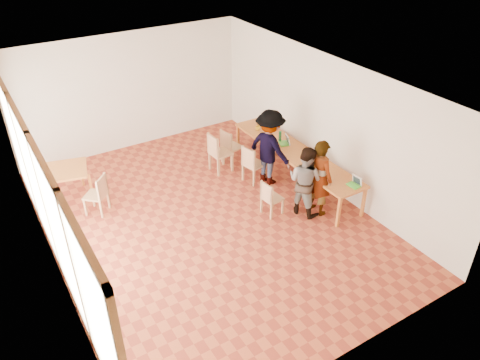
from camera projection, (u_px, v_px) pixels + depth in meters
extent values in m
plane|color=#AC4B29|center=(207.00, 220.00, 9.77)|extent=(8.00, 8.00, 0.00)
cube|color=silver|center=(130.00, 92.00, 11.86)|extent=(6.00, 0.10, 3.00)
cube|color=silver|center=(348.00, 285.00, 6.09)|extent=(6.00, 0.10, 3.00)
cube|color=silver|center=(324.00, 122.00, 10.31)|extent=(0.10, 8.00, 3.00)
cube|color=white|center=(45.00, 203.00, 7.66)|extent=(0.10, 8.00, 3.00)
cube|color=white|center=(201.00, 81.00, 8.17)|extent=(6.00, 8.00, 0.04)
cube|color=#BE6B2A|center=(295.00, 152.00, 10.75)|extent=(0.80, 4.00, 0.05)
cube|color=#BE6B2A|center=(339.00, 212.00, 9.40)|extent=(0.06, 0.06, 0.70)
cube|color=#BE6B2A|center=(238.00, 138.00, 12.20)|extent=(0.06, 0.06, 0.70)
cube|color=#BE6B2A|center=(363.00, 202.00, 9.70)|extent=(0.06, 0.06, 0.70)
cube|color=#BE6B2A|center=(260.00, 132.00, 12.50)|extent=(0.06, 0.06, 0.70)
cube|color=#BE6B2A|center=(65.00, 170.00, 10.07)|extent=(0.90, 0.90, 0.05)
cube|color=#BE6B2A|center=(54.00, 199.00, 9.81)|extent=(0.05, 0.05, 0.70)
cube|color=#BE6B2A|center=(46.00, 182.00, 10.38)|extent=(0.05, 0.05, 0.70)
cube|color=#BE6B2A|center=(91.00, 188.00, 10.16)|extent=(0.05, 0.05, 0.70)
cube|color=#BE6B2A|center=(81.00, 172.00, 10.72)|extent=(0.05, 0.05, 0.70)
cube|color=tan|center=(272.00, 198.00, 9.78)|extent=(0.41, 0.41, 0.04)
cube|color=tan|center=(267.00, 192.00, 9.58)|extent=(0.07, 0.37, 0.39)
cube|color=tan|center=(254.00, 164.00, 10.87)|extent=(0.51, 0.51, 0.04)
cube|color=tan|center=(248.00, 158.00, 10.62)|extent=(0.13, 0.43, 0.45)
cube|color=tan|center=(221.00, 153.00, 11.24)|extent=(0.49, 0.49, 0.04)
cube|color=tan|center=(213.00, 146.00, 11.00)|extent=(0.07, 0.46, 0.48)
cube|color=tan|center=(232.00, 147.00, 11.60)|extent=(0.49, 0.49, 0.04)
cube|color=tan|center=(226.00, 141.00, 11.36)|extent=(0.12, 0.42, 0.44)
cube|color=tan|center=(95.00, 195.00, 9.79)|extent=(0.59, 0.59, 0.04)
cube|color=tan|center=(102.00, 187.00, 9.63)|extent=(0.31, 0.33, 0.44)
imported|color=gray|center=(320.00, 177.00, 9.60)|extent=(0.48, 0.66, 1.69)
imported|color=gray|center=(305.00, 181.00, 9.62)|extent=(0.81, 0.91, 1.54)
imported|color=gray|center=(270.00, 148.00, 10.57)|extent=(0.92, 1.29, 1.81)
cube|color=#4FC635|center=(353.00, 185.00, 9.49)|extent=(0.20, 0.27, 0.03)
cube|color=white|center=(357.00, 180.00, 9.48)|extent=(0.09, 0.24, 0.21)
cube|color=#4FC635|center=(311.00, 163.00, 10.26)|extent=(0.24, 0.30, 0.03)
cube|color=white|center=(314.00, 158.00, 10.26)|extent=(0.13, 0.25, 0.21)
cube|color=#4FC635|center=(284.00, 143.00, 11.04)|extent=(0.27, 0.32, 0.03)
cube|color=white|center=(288.00, 139.00, 11.01)|extent=(0.16, 0.26, 0.22)
imported|color=gold|center=(258.00, 128.00, 11.67)|extent=(0.13, 0.13, 0.10)
cylinder|color=#227739|center=(280.00, 137.00, 11.06)|extent=(0.07, 0.07, 0.28)
cylinder|color=silver|center=(308.00, 169.00, 9.97)|extent=(0.07, 0.07, 0.09)
cylinder|color=white|center=(318.00, 160.00, 10.32)|extent=(0.08, 0.08, 0.06)
cube|color=#F73C88|center=(328.00, 180.00, 9.66)|extent=(0.05, 0.10, 0.01)
cube|color=black|center=(262.00, 121.00, 12.04)|extent=(0.16, 0.26, 0.09)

